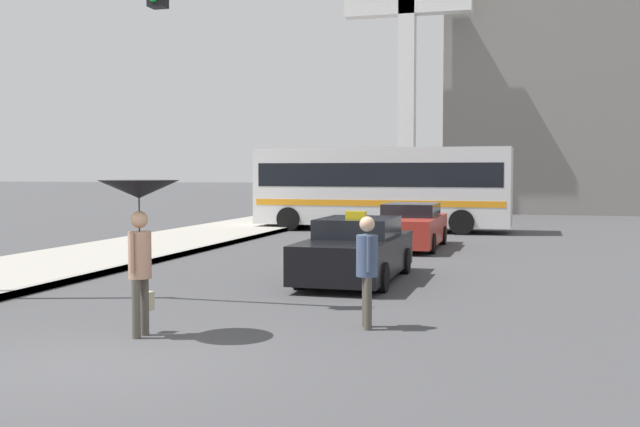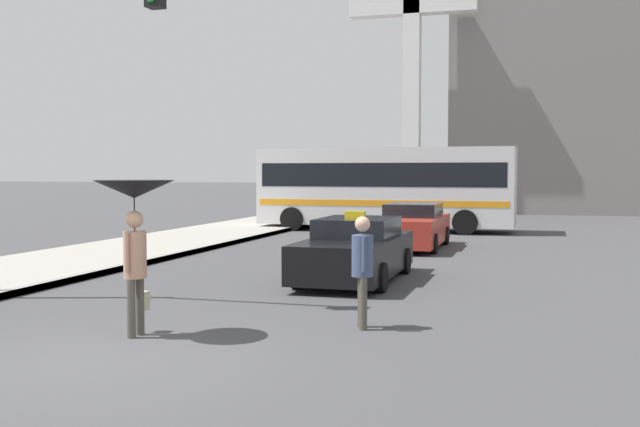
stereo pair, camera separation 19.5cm
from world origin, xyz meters
The scene contains 8 objects.
ground_plane centered at (0.00, 0.00, 0.00)m, with size 300.00×300.00×0.00m, color #424244.
taxi centered at (1.55, 7.61, 0.65)m, with size 1.91×4.61×1.52m.
sedan_red centered at (1.64, 14.88, 0.66)m, with size 1.91×4.73×1.39m.
city_bus centered at (-0.52, 21.50, 1.85)m, with size 10.22×2.78×3.33m.
pedestrian_with_umbrella centered at (-0.20, 1.31, 1.85)m, with size 1.15×1.15×2.25m.
pedestrian_man centered at (2.81, 2.75, 1.01)m, with size 0.42×0.47×1.70m.
traffic_light centered at (-3.28, 3.37, 4.35)m, with size 4.09×0.38×6.25m.
monument_cross centered at (-1.41, 33.55, 9.09)m, with size 7.05×0.90×16.02m.
Camera 2 is at (5.31, -8.21, 2.37)m, focal length 42.00 mm.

